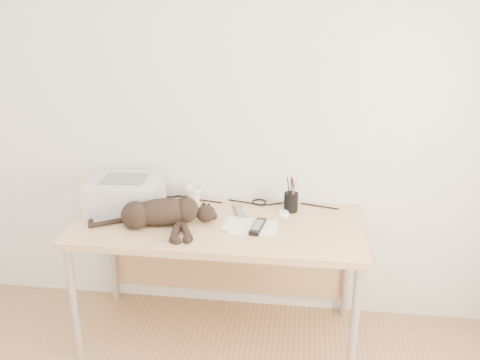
# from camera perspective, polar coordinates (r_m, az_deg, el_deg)

# --- Properties ---
(wall_back) EXTENTS (3.50, 0.00, 3.50)m
(wall_back) POSITION_cam_1_polar(r_m,az_deg,el_deg) (3.12, -1.41, 7.58)
(wall_back) COLOR white
(wall_back) RESTS_ON floor
(desk) EXTENTS (1.60, 0.70, 0.74)m
(desk) POSITION_cam_1_polar(r_m,az_deg,el_deg) (3.10, -2.06, -6.16)
(desk) COLOR tan
(desk) RESTS_ON floor
(printer) EXTENTS (0.42, 0.36, 0.19)m
(printer) POSITION_cam_1_polar(r_m,az_deg,el_deg) (3.18, -12.12, -1.46)
(printer) COLOR #B8B7BD
(printer) RESTS_ON desk
(papers) EXTENTS (0.31, 0.23, 0.01)m
(papers) POSITION_cam_1_polar(r_m,az_deg,el_deg) (2.92, 1.15, -4.97)
(papers) COLOR white
(papers) RESTS_ON desk
(cat) EXTENTS (0.70, 0.35, 0.16)m
(cat) POSITION_cam_1_polar(r_m,az_deg,el_deg) (2.94, -8.64, -3.58)
(cat) COLOR black
(cat) RESTS_ON desk
(mug) EXTENTS (0.14, 0.14, 0.09)m
(mug) POSITION_cam_1_polar(r_m,az_deg,el_deg) (3.23, -4.93, -1.55)
(mug) COLOR white
(mug) RESTS_ON desk
(pen_cup) EXTENTS (0.08, 0.08, 0.21)m
(pen_cup) POSITION_cam_1_polar(r_m,az_deg,el_deg) (3.10, 5.45, -2.33)
(pen_cup) COLOR black
(pen_cup) RESTS_ON desk
(remote_grey) EXTENTS (0.11, 0.18, 0.02)m
(remote_grey) POSITION_cam_1_polar(r_m,az_deg,el_deg) (3.09, -0.06, -3.36)
(remote_grey) COLOR slate
(remote_grey) RESTS_ON desk
(remote_black) EXTENTS (0.08, 0.20, 0.02)m
(remote_black) POSITION_cam_1_polar(r_m,az_deg,el_deg) (2.90, 1.91, -5.01)
(remote_black) COLOR black
(remote_black) RESTS_ON desk
(mouse) EXTENTS (0.09, 0.13, 0.04)m
(mouse) POSITION_cam_1_polar(r_m,az_deg,el_deg) (3.07, 4.66, -3.36)
(mouse) COLOR white
(mouse) RESTS_ON desk
(cable_tangle) EXTENTS (1.36, 0.09, 0.01)m
(cable_tangle) POSITION_cam_1_polar(r_m,az_deg,el_deg) (3.24, -1.45, -2.19)
(cable_tangle) COLOR black
(cable_tangle) RESTS_ON desk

